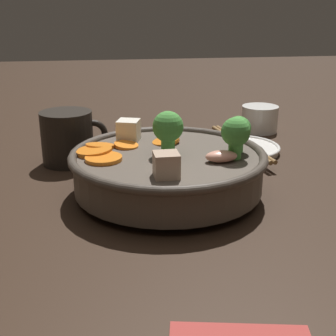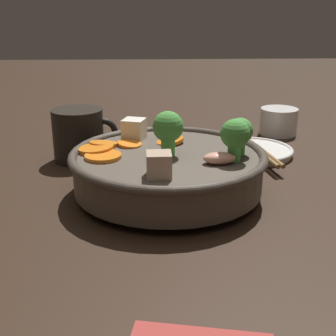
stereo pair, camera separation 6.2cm
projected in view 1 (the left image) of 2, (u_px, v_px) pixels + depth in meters
The scene contains 6 objects.
ground_plane at pixel (168, 194), 0.63m from camera, with size 3.00×3.00×0.00m, color black.
stirfry_bowl at pixel (169, 166), 0.62m from camera, with size 0.26×0.26×0.11m.
side_saucer at pixel (241, 148), 0.80m from camera, with size 0.13×0.13×0.01m.
tea_cup at pixel (260, 118), 0.92m from camera, with size 0.07×0.07×0.05m.
dark_mug at pixel (68, 138), 0.74m from camera, with size 0.10×0.08×0.08m.
chopsticks_pair at pixel (241, 143), 0.80m from camera, with size 0.05×0.22×0.01m.
Camera 1 is at (-0.08, -0.57, 0.25)m, focal length 50.00 mm.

